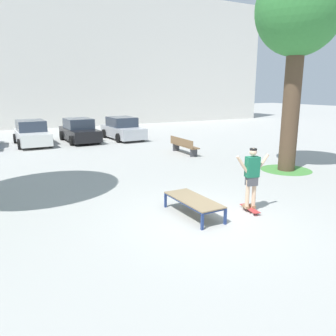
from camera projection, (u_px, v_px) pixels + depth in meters
ground_plane at (208, 220)px, 8.75m from camera, size 120.00×120.00×0.00m
building_facade at (85, 58)px, 31.79m from camera, size 38.61×4.00×12.42m
skate_box at (193, 201)px, 8.97m from camera, size 0.83×1.93×0.46m
skateboard at (250, 209)px, 9.34m from camera, size 0.34×0.82×0.09m
skater at (252, 174)px, 9.12m from camera, size 1.00×0.33×1.69m
tree_near_right at (299, 15)px, 12.80m from camera, size 3.32×3.32×8.05m
grass_patch_near_right at (286, 170)px, 14.19m from camera, size 2.10×2.10×0.01m
car_white at (32, 134)px, 20.47m from camera, size 2.03×4.25×1.50m
car_black at (79, 131)px, 21.81m from camera, size 2.07×4.28×1.50m
car_silver at (122, 129)px, 22.91m from camera, size 2.10×4.29×1.50m
park_bench at (184, 145)px, 17.73m from camera, size 0.47×2.40×0.83m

